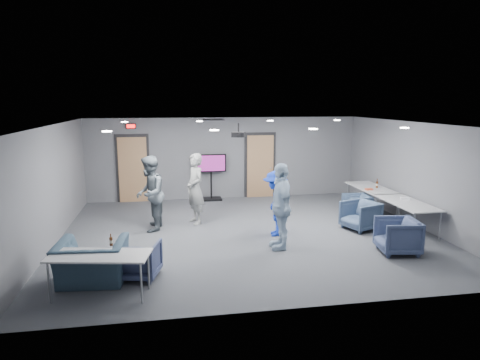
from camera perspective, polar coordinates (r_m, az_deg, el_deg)
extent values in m
plane|color=#383B3F|center=(10.74, 0.96, -7.06)|extent=(9.00, 9.00, 0.00)
plane|color=white|center=(10.25, 1.01, 7.49)|extent=(9.00, 9.00, 0.00)
cube|color=slate|center=(14.31, -2.04, 2.93)|extent=(9.00, 0.02, 2.70)
cube|color=slate|center=(6.63, 7.54, -6.19)|extent=(9.00, 0.02, 2.70)
cube|color=slate|center=(10.55, -23.80, -0.73)|extent=(0.02, 8.00, 2.70)
cube|color=slate|center=(12.08, 22.44, 0.71)|extent=(0.02, 8.00, 2.70)
cube|color=black|center=(14.23, -14.07, 1.47)|extent=(1.06, 0.06, 2.24)
cube|color=#A0754D|center=(14.19, -14.08, 1.33)|extent=(0.90, 0.05, 2.10)
cylinder|color=#93969B|center=(14.13, -12.67, 1.14)|extent=(0.04, 0.10, 0.04)
cube|color=black|center=(14.53, 2.68, 1.96)|extent=(1.06, 0.06, 2.24)
cube|color=#A0754D|center=(14.49, 2.71, 1.82)|extent=(0.90, 0.05, 2.10)
cylinder|color=#93969B|center=(14.53, 4.10, 1.63)|extent=(0.04, 0.10, 0.04)
cube|color=black|center=(14.05, -14.33, 6.98)|extent=(0.32, 0.06, 0.16)
cube|color=#FF0C0C|center=(14.01, -14.35, 6.97)|extent=(0.26, 0.02, 0.11)
cube|color=black|center=(12.94, -3.56, 8.04)|extent=(0.60, 0.60, 0.03)
cylinder|color=white|center=(8.34, -17.32, 6.20)|extent=(0.18, 0.18, 0.02)
cylinder|color=white|center=(11.91, -15.15, 7.48)|extent=(0.18, 0.18, 0.02)
cylinder|color=white|center=(8.32, -3.45, 6.65)|extent=(0.18, 0.18, 0.02)
cylinder|color=white|center=(11.90, -5.43, 7.80)|extent=(0.18, 0.18, 0.02)
cylinder|color=white|center=(8.77, 9.73, 6.72)|extent=(0.18, 0.18, 0.02)
cylinder|color=white|center=(12.22, 4.05, 7.89)|extent=(0.18, 0.18, 0.02)
cylinder|color=white|center=(9.63, 21.09, 6.50)|extent=(0.18, 0.18, 0.02)
cylinder|color=white|center=(12.85, 12.82, 7.78)|extent=(0.18, 0.18, 0.02)
imported|color=gray|center=(11.40, -5.99, -1.17)|extent=(0.65, 0.80, 1.89)
imported|color=#515A61|center=(10.95, -11.94, -1.77)|extent=(0.82, 1.00, 1.91)
imported|color=#AAC2DA|center=(9.46, 5.46, -3.49)|extent=(0.50, 1.14, 1.92)
imported|color=#1D3ABC|center=(10.40, 4.69, -3.13)|extent=(0.76, 1.11, 1.59)
imported|color=#3D506B|center=(12.57, 15.29, -3.29)|extent=(0.75, 0.73, 0.64)
imported|color=#3D4E6A|center=(11.35, 15.75, -4.58)|extent=(1.01, 1.00, 0.73)
imported|color=#3C4869|center=(9.88, 20.25, -7.01)|extent=(0.94, 0.92, 0.76)
imported|color=#3A4365|center=(8.27, -13.38, -10.32)|extent=(0.89, 0.91, 0.68)
imported|color=#334758|center=(8.28, -19.14, -10.27)|extent=(1.27, 1.14, 0.77)
cube|color=#B8BABD|center=(13.17, 17.11, -1.01)|extent=(0.82, 1.98, 0.03)
cylinder|color=#93969B|center=(13.90, 14.12, -1.80)|extent=(0.04, 0.04, 0.70)
cylinder|color=#93969B|center=(12.31, 17.54, -3.56)|extent=(0.04, 0.04, 0.70)
cylinder|color=#93969B|center=(14.18, 16.58, -1.68)|extent=(0.04, 0.04, 0.70)
cylinder|color=#93969B|center=(12.63, 20.22, -3.38)|extent=(0.04, 0.04, 0.70)
cube|color=#B8BABD|center=(11.55, 21.35, -2.85)|extent=(0.82, 1.98, 0.03)
cylinder|color=#93969B|center=(12.24, 17.71, -3.65)|extent=(0.04, 0.04, 0.70)
cylinder|color=#93969B|center=(10.72, 22.19, -5.93)|extent=(0.04, 0.04, 0.70)
cylinder|color=#93969B|center=(12.56, 20.41, -3.47)|extent=(0.04, 0.04, 0.70)
cylinder|color=#93969B|center=(11.08, 25.12, -5.63)|extent=(0.04, 0.04, 0.70)
cube|color=#B8BABD|center=(7.58, -18.27, -9.53)|extent=(1.76, 0.98, 0.03)
cylinder|color=#93969B|center=(7.75, -12.10, -11.67)|extent=(0.04, 0.04, 0.70)
cylinder|color=#93969B|center=(8.20, -22.58, -10.99)|extent=(0.04, 0.04, 0.70)
cylinder|color=#93969B|center=(7.27, -13.04, -13.23)|extent=(0.04, 0.04, 0.70)
cylinder|color=#93969B|center=(7.75, -24.14, -12.37)|extent=(0.04, 0.04, 0.70)
cylinder|color=#50260D|center=(7.92, -16.82, -7.87)|extent=(0.05, 0.05, 0.15)
cylinder|color=#50260D|center=(7.89, -16.86, -7.11)|extent=(0.02, 0.02, 0.07)
cylinder|color=beige|center=(7.92, -16.82, -7.87)|extent=(0.06, 0.06, 0.05)
cylinder|color=#50260D|center=(13.13, 17.79, -0.60)|extent=(0.07, 0.07, 0.19)
cylinder|color=#50260D|center=(13.10, 17.83, -0.02)|extent=(0.03, 0.03, 0.08)
cylinder|color=beige|center=(13.13, 17.79, -0.60)|extent=(0.07, 0.07, 0.06)
cube|color=#C04C30|center=(12.76, 16.82, -1.18)|extent=(0.21, 0.14, 0.05)
cube|color=white|center=(11.87, 21.14, -2.30)|extent=(0.25, 0.22, 0.05)
cube|color=black|center=(14.24, -3.83, -2.53)|extent=(0.66, 0.47, 0.06)
cylinder|color=black|center=(14.12, -3.86, -0.21)|extent=(0.06, 0.06, 1.14)
cube|color=black|center=(14.02, -3.89, 2.27)|extent=(1.00, 0.07, 0.59)
cube|color=#7A1B6A|center=(13.97, -3.87, 2.24)|extent=(0.90, 0.01, 0.51)
cylinder|color=black|center=(10.86, -0.20, 7.03)|extent=(0.04, 0.04, 0.22)
cube|color=black|center=(10.88, -0.20, 6.08)|extent=(0.39, 0.37, 0.13)
cylinder|color=black|center=(10.73, -0.07, 6.02)|extent=(0.08, 0.06, 0.08)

